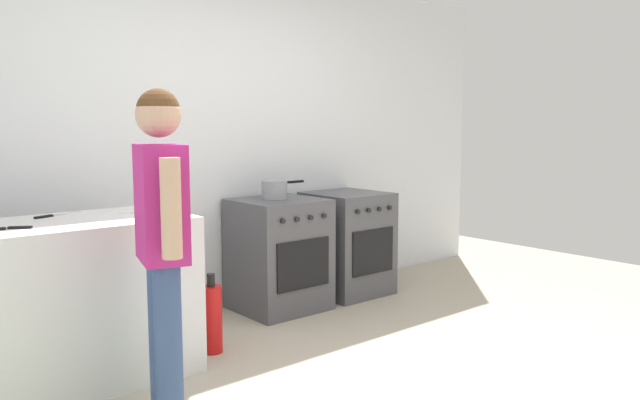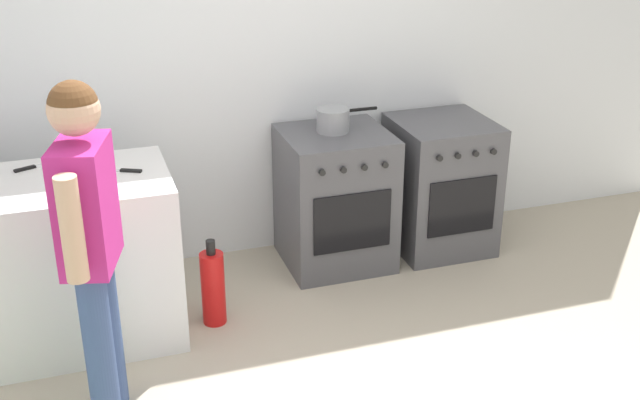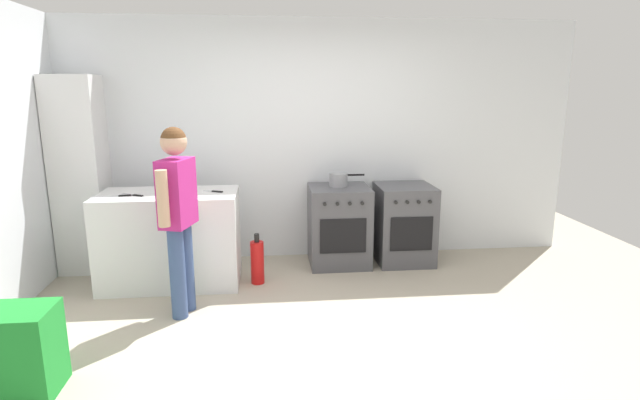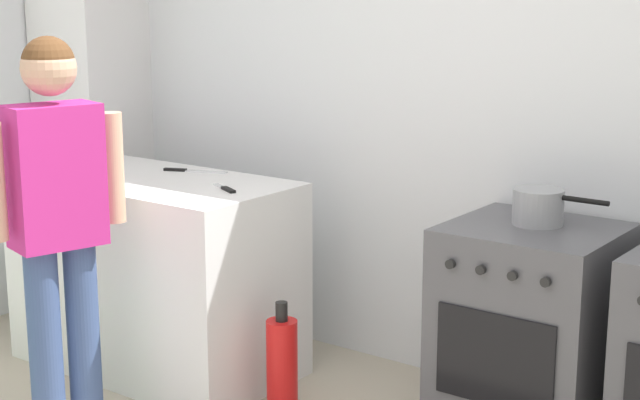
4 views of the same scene
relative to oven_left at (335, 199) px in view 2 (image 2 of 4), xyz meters
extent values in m
cube|color=silver|center=(-0.35, 0.37, 0.87)|extent=(6.00, 0.10, 2.60)
cube|color=silver|center=(-1.70, -0.38, 0.02)|extent=(1.30, 0.70, 0.90)
cube|color=#4C4C51|center=(0.00, 0.00, 0.00)|extent=(0.63, 0.60, 0.85)
cube|color=black|center=(0.00, -0.30, -0.03)|extent=(0.48, 0.01, 0.36)
cylinder|color=black|center=(-0.14, -0.12, 0.42)|extent=(0.20, 0.20, 0.01)
cylinder|color=black|center=(0.14, -0.12, 0.42)|extent=(0.20, 0.20, 0.01)
cylinder|color=black|center=(-0.14, 0.12, 0.42)|extent=(0.20, 0.20, 0.01)
cylinder|color=black|center=(0.14, 0.12, 0.42)|extent=(0.20, 0.20, 0.01)
cylinder|color=black|center=(-0.19, -0.31, 0.31)|extent=(0.04, 0.02, 0.04)
cylinder|color=black|center=(-0.06, -0.31, 0.31)|extent=(0.04, 0.02, 0.04)
cylinder|color=black|center=(0.06, -0.31, 0.31)|extent=(0.04, 0.02, 0.04)
cylinder|color=black|center=(0.19, -0.31, 0.31)|extent=(0.04, 0.02, 0.04)
cube|color=#4C4C51|center=(0.71, 0.00, 0.00)|extent=(0.59, 0.60, 0.85)
cube|color=black|center=(0.71, -0.30, -0.03)|extent=(0.45, 0.01, 0.36)
cylinder|color=black|center=(0.58, -0.12, 0.42)|extent=(0.19, 0.19, 0.01)
cylinder|color=black|center=(0.85, -0.12, 0.42)|extent=(0.19, 0.19, 0.01)
cylinder|color=black|center=(0.58, 0.12, 0.42)|extent=(0.19, 0.19, 0.01)
cylinder|color=black|center=(0.85, 0.12, 0.42)|extent=(0.19, 0.19, 0.01)
cylinder|color=black|center=(0.54, -0.31, 0.31)|extent=(0.04, 0.02, 0.04)
cylinder|color=black|center=(0.65, -0.31, 0.31)|extent=(0.04, 0.02, 0.04)
cylinder|color=black|center=(0.77, -0.31, 0.31)|extent=(0.04, 0.02, 0.04)
cylinder|color=black|center=(0.89, -0.31, 0.31)|extent=(0.04, 0.02, 0.04)
cylinder|color=gray|center=(-0.01, 0.04, 0.49)|extent=(0.20, 0.20, 0.14)
cylinder|color=black|center=(0.18, 0.04, 0.54)|extent=(0.18, 0.02, 0.02)
cube|color=silver|center=(-1.60, -0.12, 0.48)|extent=(0.20, 0.11, 0.01)
cube|color=black|center=(-1.74, -0.18, 0.48)|extent=(0.11, 0.07, 0.01)
cube|color=silver|center=(-1.33, -0.33, 0.48)|extent=(0.10, 0.07, 0.01)
cube|color=black|center=(-1.23, -0.38, 0.48)|extent=(0.11, 0.07, 0.01)
cylinder|color=#384C7A|center=(-1.50, -1.17, -0.04)|extent=(0.13, 0.13, 0.77)
cylinder|color=#384C7A|center=(-1.46, -1.01, -0.04)|extent=(0.13, 0.13, 0.77)
cube|color=#B7267A|center=(-1.48, -1.09, 0.62)|extent=(0.28, 0.38, 0.55)
cylinder|color=tan|center=(-1.55, -1.32, 0.63)|extent=(0.09, 0.09, 0.44)
cylinder|color=tan|center=(-1.41, -0.86, 0.63)|extent=(0.09, 0.09, 0.44)
sphere|color=tan|center=(-1.48, -1.09, 1.03)|extent=(0.21, 0.21, 0.21)
sphere|color=brown|center=(-1.48, -1.09, 1.05)|extent=(0.20, 0.20, 0.20)
cylinder|color=red|center=(-0.87, -0.48, -0.22)|extent=(0.13, 0.13, 0.42)
cylinder|color=black|center=(-0.87, -0.48, 0.03)|extent=(0.05, 0.05, 0.08)
camera|label=1|loc=(-2.77, -3.78, 0.99)|focal=35.00mm
camera|label=2|loc=(-1.51, -4.26, 1.97)|focal=45.00mm
camera|label=3|loc=(-0.73, -5.12, 1.45)|focal=28.00mm
camera|label=4|loc=(1.51, -3.44, 1.34)|focal=55.00mm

